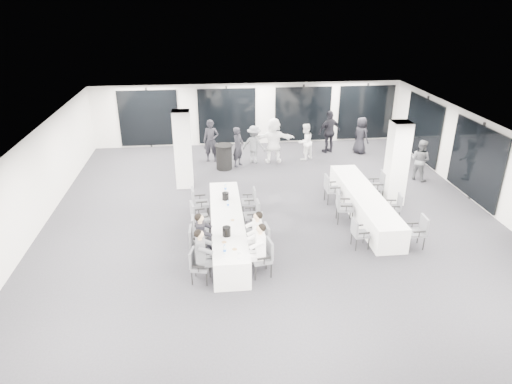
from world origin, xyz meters
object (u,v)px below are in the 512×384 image
Objects in this scene: chair_side_right_far at (378,184)px; standing_guest_e at (361,133)px; chair_side_left_mid at (342,205)px; chair_main_right_near at (264,255)px; standing_guest_d at (330,129)px; chair_side_left_far at (330,187)px; standing_guest_h at (421,157)px; chair_main_left_fourth at (198,216)px; banquet_table_main at (227,228)px; chair_main_right_far at (251,199)px; standing_guest_g at (211,138)px; cocktail_table at (224,157)px; chair_side_left_near at (358,232)px; standing_guest_a at (238,144)px; chair_side_right_mid at (395,205)px; standing_guest_c at (254,142)px; chair_main_left_near at (197,264)px; standing_guest_b at (305,139)px; ice_bucket_far at (225,196)px; standing_guest_f at (274,137)px; chair_main_right_mid at (257,226)px; chair_main_left_far at (198,201)px; chair_main_right_second at (262,241)px; chair_main_right_fourth at (254,213)px; chair_main_left_second at (197,243)px; ice_bucket_near at (227,231)px; chair_main_left_mid at (198,230)px; chair_side_right_near at (418,230)px.

standing_guest_e is (0.94, 4.82, 0.34)m from chair_side_right_far.
chair_side_left_mid is 1.00× the size of chair_side_right_far.
standing_guest_d is at bearing -33.66° from chair_main_right_near.
chair_side_left_far is 0.55× the size of standing_guest_h.
standing_guest_d is (5.67, 6.83, 0.49)m from chair_main_left_fourth.
chair_main_right_far reaches higher than banquet_table_main.
standing_guest_g is at bearing 55.33° from chair_side_right_far.
standing_guest_e is at bearing 12.34° from cocktail_table.
standing_guest_a is (-2.82, 6.82, 0.43)m from chair_side_left_near.
chair_side_right_mid is 0.49× the size of standing_guest_c.
standing_guest_h is at bearing -59.29° from chair_main_right_near.
chair_main_left_near is at bearing 121.99° from chair_side_right_mid.
standing_guest_b is 7.52× the size of ice_bucket_far.
standing_guest_d is (4.01, 5.67, 0.57)m from chair_main_right_far.
chair_main_right_far is 4.96m from standing_guest_f.
chair_side_left_mid is 0.55× the size of standing_guest_a.
standing_guest_b is 1.38m from standing_guest_f.
standing_guest_c is (0.61, 6.49, 0.40)m from chair_main_right_mid.
chair_main_left_far is 0.98× the size of chair_main_right_second.
standing_guest_f is (1.41, 5.73, 0.56)m from chair_main_right_fourth.
standing_guest_d is (5.66, 9.25, 0.57)m from chair_main_left_near.
chair_main_left_second is 0.56× the size of standing_guest_a.
ice_bucket_near is (-7.47, -4.93, -0.01)m from standing_guest_h.
cocktail_table is at bearing -22.90° from standing_guest_b.
cocktail_table is 6.07m from chair_main_left_mid.
cocktail_table is 7.76m from chair_main_left_near.
chair_main_right_fourth is at bearing 99.28° from chair_side_right_mid.
standing_guest_b is at bearing 165.40° from chair_main_left_near.
banquet_table_main is 2.51× the size of standing_guest_g.
chair_side_left_far is at bearing 55.00° from standing_guest_d.
standing_guest_h is at bearing -14.78° from cocktail_table.
standing_guest_g is (0.51, 6.96, 0.49)m from chair_main_left_mid.
chair_main_right_far is at bearing 31.41° from ice_bucket_far.
standing_guest_h reaches higher than chair_main_left_far.
chair_side_left_mid is 2.39m from chair_side_right_near.
chair_side_right_near is 4.02× the size of ice_bucket_far.
chair_main_left_second is 1.19× the size of chair_main_right_far.
chair_side_left_far is at bearing -41.93° from standing_guest_g.
standing_guest_b reaches higher than chair_side_left_mid.
chair_side_left_mid is at bearing 54.02° from standing_guest_b.
standing_guest_g is at bearing 2.46° from chair_main_right_second.
chair_main_left_second is 1.82m from chair_main_right_near.
standing_guest_g is (0.52, 5.22, 0.43)m from chair_main_left_far.
chair_main_left_fourth is at bearing 151.51° from banquet_table_main.
chair_side_right_near reaches higher than chair_main_left_mid.
standing_guest_e is 7.28× the size of ice_bucket_near.
chair_side_right_far is 0.57× the size of standing_guest_h.
ice_bucket_near reaches higher than chair_main_left_near.
chair_side_right_near is at bearing -92.95° from chair_main_right_second.
chair_main_left_far is 0.56× the size of standing_guest_h.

